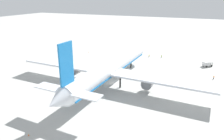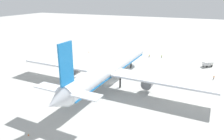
{
  "view_description": "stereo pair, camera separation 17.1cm",
  "coord_description": "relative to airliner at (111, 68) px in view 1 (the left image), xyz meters",
  "views": [
    {
      "loc": [
        -78.02,
        -34.42,
        35.35
      ],
      "look_at": [
        1.85,
        0.78,
        5.01
      ],
      "focal_mm": 34.49,
      "sensor_mm": 36.0,
      "label": 1
    },
    {
      "loc": [
        -77.95,
        -34.58,
        35.35
      ],
      "look_at": [
        1.85,
        0.78,
        5.01
      ],
      "focal_mm": 34.49,
      "sensor_mm": 36.0,
      "label": 2
    }
  ],
  "objects": [
    {
      "name": "ground_plane",
      "position": [
        1.32,
        0.02,
        -6.98
      ],
      "size": [
        600.0,
        600.0,
        0.0
      ],
      "primitive_type": "plane",
      "color": "#B2B2AD"
    },
    {
      "name": "airliner",
      "position": [
        0.0,
        0.0,
        0.0
      ],
      "size": [
        75.37,
        82.74,
        23.07
      ],
      "color": "silver",
      "rests_on": "ground"
    },
    {
      "name": "service_truck_3",
      "position": [
        42.03,
        -36.89,
        -5.52
      ],
      "size": [
        5.25,
        5.42,
        2.61
      ],
      "color": "white",
      "rests_on": "ground"
    },
    {
      "name": "ground_worker_1",
      "position": [
        49.08,
        -11.46,
        -6.17
      ],
      "size": [
        0.57,
        0.57,
        1.6
      ],
      "color": "black",
      "rests_on": "ground"
    },
    {
      "name": "ground_worker_2",
      "position": [
        47.02,
        -4.35,
        -6.08
      ],
      "size": [
        0.56,
        0.56,
        1.77
      ],
      "color": "black",
      "rests_on": "ground"
    },
    {
      "name": "ground_worker_3",
      "position": [
        23.41,
        -39.9,
        -6.13
      ],
      "size": [
        0.57,
        0.57,
        1.67
      ],
      "color": "#3F3F47",
      "rests_on": "ground"
    },
    {
      "name": "traffic_cone_1",
      "position": [
        -41.42,
        5.43,
        -6.71
      ],
      "size": [
        0.36,
        0.36,
        0.55
      ],
      "primitive_type": "cone",
      "color": "orange",
      "rests_on": "ground"
    },
    {
      "name": "traffic_cone_2",
      "position": [
        42.13,
        34.65,
        -6.71
      ],
      "size": [
        0.36,
        0.36,
        0.55
      ],
      "primitive_type": "cone",
      "color": "orange",
      "rests_on": "ground"
    }
  ]
}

